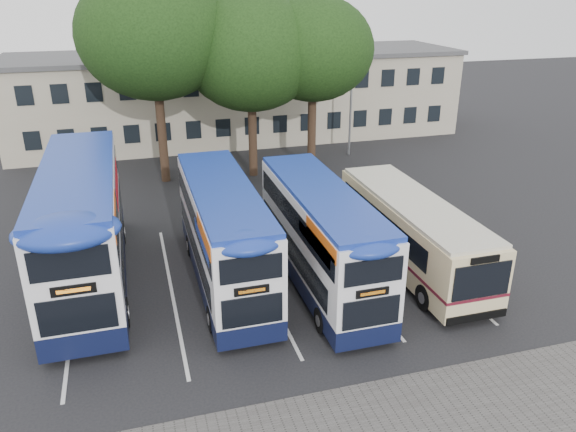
{
  "coord_description": "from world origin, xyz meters",
  "views": [
    {
      "loc": [
        -8.15,
        -14.1,
        10.87
      ],
      "look_at": [
        -2.63,
        5.0,
        2.53
      ],
      "focal_mm": 35.0,
      "sensor_mm": 36.0,
      "label": 1
    }
  ],
  "objects_px": {
    "tree_left": "(153,35)",
    "bus_single": "(411,228)",
    "tree_right": "(313,49)",
    "bus_dd_left": "(83,221)",
    "bus_dd_mid": "(224,231)",
    "tree_mid": "(251,52)",
    "lamp_post": "(352,79)",
    "bus_dd_right": "(321,233)"
  },
  "relations": [
    {
      "from": "lamp_post",
      "to": "tree_right",
      "type": "xyz_separation_m",
      "value": [
        -3.58,
        -2.67,
        2.21
      ]
    },
    {
      "from": "bus_dd_mid",
      "to": "bus_single",
      "type": "xyz_separation_m",
      "value": [
        7.55,
        -0.61,
        -0.57
      ]
    },
    {
      "from": "tree_left",
      "to": "bus_dd_right",
      "type": "distance_m",
      "value": 16.03
    },
    {
      "from": "lamp_post",
      "to": "tree_left",
      "type": "bearing_deg",
      "value": -170.94
    },
    {
      "from": "tree_left",
      "to": "tree_mid",
      "type": "height_order",
      "value": "tree_left"
    },
    {
      "from": "bus_dd_left",
      "to": "bus_dd_mid",
      "type": "relative_size",
      "value": 1.16
    },
    {
      "from": "tree_mid",
      "to": "bus_dd_left",
      "type": "relative_size",
      "value": 0.94
    },
    {
      "from": "tree_mid",
      "to": "bus_dd_mid",
      "type": "height_order",
      "value": "tree_mid"
    },
    {
      "from": "bus_dd_mid",
      "to": "bus_dd_right",
      "type": "relative_size",
      "value": 1.02
    },
    {
      "from": "lamp_post",
      "to": "bus_dd_left",
      "type": "distance_m",
      "value": 21.09
    },
    {
      "from": "bus_dd_left",
      "to": "tree_mid",
      "type": "bearing_deg",
      "value": 50.53
    },
    {
      "from": "tree_mid",
      "to": "bus_single",
      "type": "distance_m",
      "value": 14.74
    },
    {
      "from": "lamp_post",
      "to": "bus_dd_mid",
      "type": "bearing_deg",
      "value": -126.78
    },
    {
      "from": "lamp_post",
      "to": "tree_right",
      "type": "bearing_deg",
      "value": -143.28
    },
    {
      "from": "bus_dd_mid",
      "to": "bus_single",
      "type": "bearing_deg",
      "value": -4.62
    },
    {
      "from": "bus_dd_right",
      "to": "tree_left",
      "type": "bearing_deg",
      "value": 108.46
    },
    {
      "from": "bus_dd_mid",
      "to": "tree_right",
      "type": "bearing_deg",
      "value": 58.29
    },
    {
      "from": "lamp_post",
      "to": "tree_right",
      "type": "relative_size",
      "value": 0.88
    },
    {
      "from": "bus_dd_mid",
      "to": "lamp_post",
      "type": "bearing_deg",
      "value": 53.22
    },
    {
      "from": "tree_left",
      "to": "bus_dd_left",
      "type": "xyz_separation_m",
      "value": [
        -3.82,
        -11.32,
        -5.68
      ]
    },
    {
      "from": "tree_left",
      "to": "bus_single",
      "type": "height_order",
      "value": "tree_left"
    },
    {
      "from": "tree_mid",
      "to": "tree_right",
      "type": "relative_size",
      "value": 1.02
    },
    {
      "from": "bus_dd_mid",
      "to": "bus_dd_right",
      "type": "height_order",
      "value": "bus_dd_mid"
    },
    {
      "from": "bus_dd_mid",
      "to": "tree_mid",
      "type": "bearing_deg",
      "value": 72.42
    },
    {
      "from": "tree_right",
      "to": "bus_dd_mid",
      "type": "height_order",
      "value": "tree_right"
    },
    {
      "from": "tree_left",
      "to": "tree_mid",
      "type": "bearing_deg",
      "value": -3.88
    },
    {
      "from": "lamp_post",
      "to": "bus_single",
      "type": "height_order",
      "value": "lamp_post"
    },
    {
      "from": "tree_left",
      "to": "tree_mid",
      "type": "distance_m",
      "value": 5.32
    },
    {
      "from": "lamp_post",
      "to": "bus_dd_right",
      "type": "xyz_separation_m",
      "value": [
        -7.66,
        -16.04,
        -2.94
      ]
    },
    {
      "from": "lamp_post",
      "to": "tree_mid",
      "type": "height_order",
      "value": "tree_mid"
    },
    {
      "from": "bus_dd_mid",
      "to": "bus_single",
      "type": "distance_m",
      "value": 7.59
    },
    {
      "from": "tree_right",
      "to": "bus_dd_left",
      "type": "height_order",
      "value": "tree_right"
    },
    {
      "from": "tree_mid",
      "to": "lamp_post",
      "type": "bearing_deg",
      "value": 18.02
    },
    {
      "from": "tree_left",
      "to": "bus_dd_right",
      "type": "height_order",
      "value": "tree_left"
    },
    {
      "from": "tree_right",
      "to": "bus_dd_left",
      "type": "xyz_separation_m",
      "value": [
        -12.6,
        -10.62,
        -4.75
      ]
    },
    {
      "from": "lamp_post",
      "to": "bus_dd_left",
      "type": "height_order",
      "value": "lamp_post"
    },
    {
      "from": "tree_left",
      "to": "bus_dd_mid",
      "type": "relative_size",
      "value": 1.23
    },
    {
      "from": "tree_left",
      "to": "tree_mid",
      "type": "relative_size",
      "value": 1.12
    },
    {
      "from": "tree_left",
      "to": "bus_dd_left",
      "type": "relative_size",
      "value": 1.05
    },
    {
      "from": "tree_mid",
      "to": "bus_dd_left",
      "type": "xyz_separation_m",
      "value": [
        -9.03,
        -10.96,
        -4.64
      ]
    },
    {
      "from": "tree_right",
      "to": "bus_dd_mid",
      "type": "bearing_deg",
      "value": -121.71
    },
    {
      "from": "lamp_post",
      "to": "tree_left",
      "type": "height_order",
      "value": "tree_left"
    }
  ]
}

